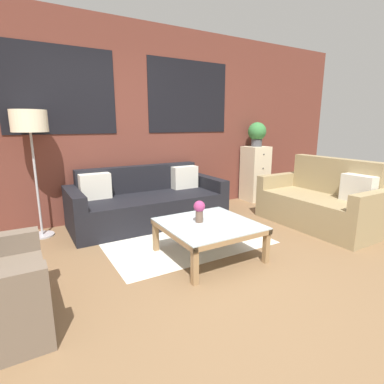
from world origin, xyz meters
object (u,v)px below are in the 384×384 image
(couch_dark, at_px, (148,203))
(floor_lamp, at_px, (30,127))
(settee_vintage, at_px, (321,204))
(coffee_table, at_px, (209,228))
(potted_plant, at_px, (257,133))
(drawer_cabinet, at_px, (255,174))
(flower_vase, at_px, (199,210))

(couch_dark, distance_m, floor_lamp, 1.75)
(settee_vintage, distance_m, coffee_table, 1.90)
(potted_plant, bearing_deg, floor_lamp, -179.24)
(settee_vintage, bearing_deg, drawer_cabinet, 83.32)
(coffee_table, bearing_deg, settee_vintage, 1.68)
(coffee_table, distance_m, drawer_cabinet, 2.63)
(flower_vase, bearing_deg, settee_vintage, -0.52)
(settee_vintage, relative_size, floor_lamp, 1.03)
(coffee_table, bearing_deg, potted_plant, 37.66)
(settee_vintage, xyz_separation_m, coffee_table, (-1.90, -0.06, 0.01))
(coffee_table, xyz_separation_m, drawer_cabinet, (2.08, 1.61, 0.17))
(settee_vintage, bearing_deg, potted_plant, 83.32)
(couch_dark, height_order, flower_vase, couch_dark)
(coffee_table, relative_size, flower_vase, 3.98)
(coffee_table, relative_size, floor_lamp, 0.60)
(settee_vintage, xyz_separation_m, flower_vase, (-1.97, 0.02, 0.20))
(couch_dark, distance_m, drawer_cabinet, 2.21)
(couch_dark, xyz_separation_m, drawer_cabinet, (2.19, 0.21, 0.22))
(coffee_table, bearing_deg, drawer_cabinet, 37.66)
(couch_dark, bearing_deg, drawer_cabinet, 5.54)
(coffee_table, relative_size, drawer_cabinet, 0.93)
(couch_dark, distance_m, flower_vase, 1.34)
(floor_lamp, bearing_deg, settee_vintage, -23.96)
(coffee_table, xyz_separation_m, floor_lamp, (-1.48, 1.56, 1.03))
(potted_plant, bearing_deg, flower_vase, -144.53)
(floor_lamp, bearing_deg, coffee_table, -46.42)
(floor_lamp, height_order, flower_vase, floor_lamp)
(settee_vintage, distance_m, floor_lamp, 3.84)
(couch_dark, relative_size, coffee_table, 2.33)
(settee_vintage, xyz_separation_m, floor_lamp, (-3.38, 1.50, 1.04))
(settee_vintage, bearing_deg, couch_dark, 146.38)
(floor_lamp, xyz_separation_m, drawer_cabinet, (3.56, 0.05, -0.86))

